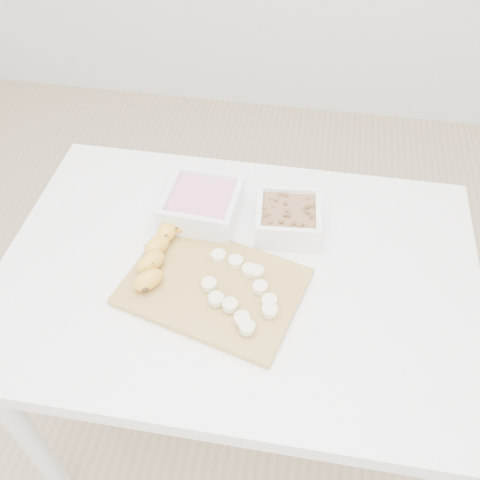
% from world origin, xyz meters
% --- Properties ---
extents(ground, '(3.50, 3.50, 0.00)m').
position_xyz_m(ground, '(0.00, 0.00, 0.00)').
color(ground, '#C6AD89').
rests_on(ground, ground).
extents(table, '(1.00, 0.70, 0.75)m').
position_xyz_m(table, '(0.00, 0.00, 0.65)').
color(table, white).
rests_on(table, ground).
extents(bowl_yogurt, '(0.17, 0.17, 0.08)m').
position_xyz_m(bowl_yogurt, '(-0.10, 0.14, 0.79)').
color(bowl_yogurt, white).
rests_on(bowl_yogurt, table).
extents(bowl_granola, '(0.15, 0.15, 0.06)m').
position_xyz_m(bowl_granola, '(0.09, 0.14, 0.78)').
color(bowl_granola, white).
rests_on(bowl_granola, table).
extents(cutting_board, '(0.40, 0.33, 0.01)m').
position_xyz_m(cutting_board, '(-0.04, -0.06, 0.76)').
color(cutting_board, '#B69346').
rests_on(cutting_board, table).
extents(banana, '(0.14, 0.23, 0.04)m').
position_xyz_m(banana, '(-0.16, -0.00, 0.78)').
color(banana, gold).
rests_on(banana, cutting_board).
extents(banana_slices, '(0.16, 0.20, 0.02)m').
position_xyz_m(banana_slices, '(0.02, -0.07, 0.77)').
color(banana_slices, beige).
rests_on(banana_slices, cutting_board).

